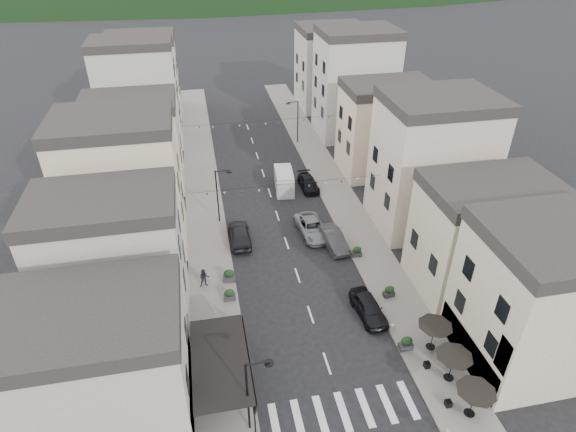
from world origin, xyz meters
The scene contains 27 objects.
sidewalk_left centered at (-7.50, 32.00, 0.06)m, with size 4.00×76.00×0.12m, color slate.
sidewalk_right centered at (7.50, 32.00, 0.06)m, with size 4.00×76.00×0.12m, color slate.
boutique_building centered at (-15.50, 5.00, 4.00)m, with size 12.00×8.00×8.00m, color #A8A29A.
bistro_building centered at (14.50, 4.00, 5.00)m, with size 10.00×8.00×10.00m, color #B4AB8F.
boutique_awning centered at (-7.25, 5.00, 3.11)m, with size 3.77×7.50×3.28m.
buildings_row_left centered at (-14.50, 37.75, 6.12)m, with size 10.20×54.16×14.00m.
buildings_row_right centered at (14.50, 36.59, 6.32)m, with size 10.20×54.16×14.50m.
cafe_terrace centered at (7.70, 2.80, 2.36)m, with size 2.50×8.10×2.53m.
streetlamp_left_near centered at (-5.82, 2.00, 3.70)m, with size 1.70×0.56×6.00m.
streetlamp_left_far centered at (-5.82, 26.00, 3.70)m, with size 1.70×0.56×6.00m.
streetlamp_right_far centered at (5.82, 44.00, 3.70)m, with size 1.70×0.56×6.00m.
bollards centered at (0.00, 5.50, 0.42)m, with size 11.66×10.26×0.60m.
bunting_near centered at (0.00, 22.00, 5.65)m, with size 19.00×0.28×0.62m.
bunting_far centered at (0.00, 38.00, 5.65)m, with size 19.00×0.28×0.62m.
parked_car_a centered at (4.50, 10.09, 0.78)m, with size 1.84×4.57×1.56m, color black.
parked_car_b centered at (4.30, 19.70, 0.79)m, with size 1.66×4.77×1.57m, color #353538.
parked_car_c centered at (2.80, 22.05, 0.76)m, with size 2.52×5.46×1.52m, color gray.
parked_car_d centered at (4.60, 31.23, 0.66)m, with size 1.84×4.52×1.31m, color black.
parked_car_e centered at (-4.41, 22.15, 0.86)m, with size 2.03×5.04×1.72m, color black.
delivery_van centered at (1.79, 31.53, 1.17)m, with size 2.47×5.14×2.38m.
pedestrian_a centered at (-5.80, 9.62, 1.05)m, with size 0.68×0.45×1.87m, color black.
pedestrian_b centered at (-8.12, 16.04, 1.00)m, with size 0.85×0.66×1.75m, color black.
planter_la centered at (-6.19, 13.91, 0.64)m, with size 0.98×0.57×1.07m.
planter_lb centered at (-6.00, 16.30, 0.70)m, with size 1.12×0.71×1.18m.
planter_ra centered at (6.00, 6.09, 0.67)m, with size 1.03×0.58×1.14m.
planter_rb centered at (6.88, 11.72, 0.63)m, with size 0.99×0.63×1.04m.
planter_rc centered at (6.00, 17.55, 0.62)m, with size 0.99×0.63×1.03m.
Camera 1 is at (-7.32, -16.30, 27.53)m, focal length 30.00 mm.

